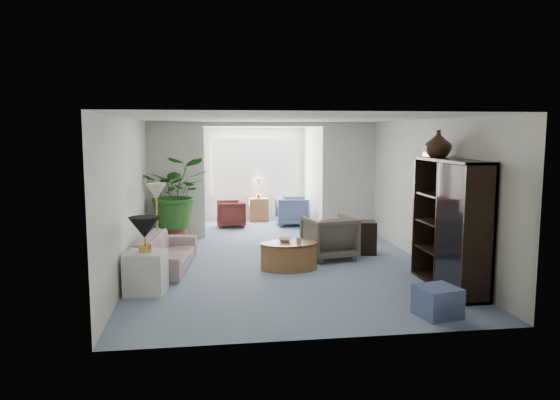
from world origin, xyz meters
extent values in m
plane|color=#7A8EA2|center=(0.00, 0.00, 0.00)|extent=(6.00, 6.00, 0.00)
plane|color=#7A8EA2|center=(0.00, 4.10, 0.00)|extent=(2.60, 2.60, 0.00)
cube|color=beige|center=(-1.90, 3.00, 1.25)|extent=(1.20, 0.12, 2.50)
cube|color=beige|center=(1.90, 3.00, 1.25)|extent=(1.20, 0.12, 2.50)
cube|color=beige|center=(0.00, 3.00, 2.45)|extent=(2.60, 0.12, 0.10)
cube|color=white|center=(0.00, 5.18, 1.40)|extent=(2.20, 0.02, 1.50)
cube|color=white|center=(0.00, 5.15, 1.40)|extent=(2.20, 0.02, 1.50)
cube|color=#BFB398|center=(2.46, -0.10, 1.70)|extent=(0.04, 0.50, 0.40)
imported|color=#B4A898|center=(-1.95, 0.39, 0.28)|extent=(0.99, 2.01, 0.56)
cube|color=white|center=(-2.15, -0.96, 0.30)|extent=(0.61, 0.61, 0.60)
cone|color=black|center=(-2.15, -0.96, 0.95)|extent=(0.44, 0.44, 0.30)
cone|color=beige|center=(-2.14, 0.96, 1.25)|extent=(0.36, 0.36, 0.28)
cylinder|color=olive|center=(0.07, 0.06, 0.23)|extent=(1.16, 1.16, 0.45)
imported|color=beige|center=(0.02, 0.16, 0.48)|extent=(0.28, 0.28, 0.06)
imported|color=#BCBAA4|center=(0.22, -0.04, 0.50)|extent=(0.13, 0.13, 0.10)
imported|color=#665C51|center=(0.92, 0.71, 0.39)|extent=(0.98, 1.00, 0.78)
cube|color=black|center=(1.62, 1.01, 0.31)|extent=(0.57, 0.48, 0.61)
cube|color=black|center=(2.23, -1.32, 0.95)|extent=(0.45, 1.70, 1.89)
imported|color=black|center=(2.23, -0.82, 2.10)|extent=(0.40, 0.40, 0.42)
cube|color=slate|center=(1.53, -2.48, 0.19)|extent=(0.56, 0.56, 0.38)
cylinder|color=#9D402D|center=(-1.87, 2.48, 0.16)|extent=(0.40, 0.40, 0.32)
imported|color=#2A5F20|center=(-1.87, 2.48, 1.06)|extent=(1.32, 1.15, 1.47)
imported|color=slate|center=(0.82, 4.23, 0.35)|extent=(0.80, 0.77, 0.70)
imported|color=#541D1D|center=(-0.68, 4.23, 0.32)|extent=(0.72, 0.70, 0.64)
cube|color=olive|center=(0.07, 4.98, 0.30)|extent=(0.50, 0.39, 0.59)
cube|color=#2C2822|center=(2.18, -1.64, 1.54)|extent=(0.30, 0.26, 0.16)
cube|color=#292724|center=(2.18, -1.85, 0.64)|extent=(0.30, 0.26, 0.16)
cube|color=#3F3D3A|center=(2.18, -1.47, 1.09)|extent=(0.30, 0.26, 0.16)
camera|label=1|loc=(-1.32, -8.54, 2.28)|focal=34.21mm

